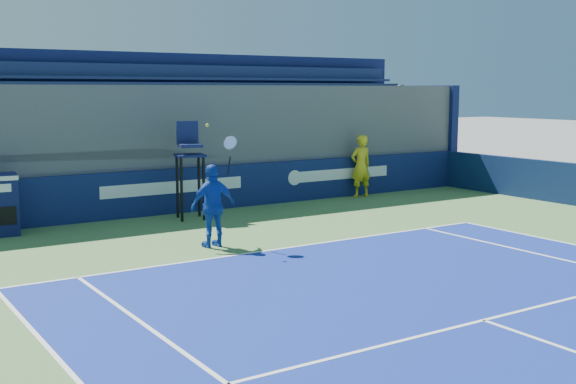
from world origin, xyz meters
TOP-DOWN VIEW (x-y plane):
  - ball_person at (6.04, 16.73)m, footprint 0.73×0.51m
  - back_hoarding at (0.00, 17.10)m, footprint 20.40×0.21m
  - umpire_chair at (0.04, 16.10)m, footprint 0.85×0.85m
  - tennis_player at (-0.98, 12.83)m, footprint 1.03×0.47m
  - stadium_seating at (-0.02, 19.15)m, footprint 21.00×4.05m

SIDE VIEW (x-z plane):
  - back_hoarding at x=0.00m, z-range 0.00..1.20m
  - tennis_player at x=-0.98m, z-range -0.40..2.17m
  - ball_person at x=6.04m, z-range 0.01..1.90m
  - umpire_chair at x=0.04m, z-range 0.29..2.77m
  - stadium_seating at x=-0.02m, z-range -0.37..4.03m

